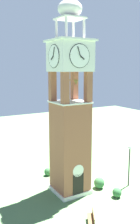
# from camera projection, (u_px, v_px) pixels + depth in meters

# --- Properties ---
(ground) EXTENTS (80.00, 80.00, 0.00)m
(ground) POSITION_uv_depth(u_px,v_px,m) (70.00, 191.00, 23.14)
(ground) COLOR #517547
(clock_tower) EXTENTS (3.45, 3.45, 17.25)m
(clock_tower) POSITION_uv_depth(u_px,v_px,m) (70.00, 117.00, 21.91)
(clock_tower) COLOR #93543D
(clock_tower) RESTS_ON ground
(park_bench) EXTENTS (1.20, 1.60, 0.95)m
(park_bench) POSITION_uv_depth(u_px,v_px,m) (92.00, 219.00, 18.00)
(park_bench) COLOR brown
(park_bench) RESTS_ON ground
(lamp_post) EXTENTS (0.36, 0.36, 4.13)m
(lamp_post) POSITION_uv_depth(u_px,v_px,m) (129.00, 158.00, 23.70)
(lamp_post) COLOR black
(lamp_post) RESTS_ON ground
(trash_bin) EXTENTS (0.52, 0.52, 0.80)m
(trash_bin) POSITION_uv_depth(u_px,v_px,m) (88.00, 165.00, 28.21)
(trash_bin) COLOR #2D2D33
(trash_bin) RESTS_ON ground
(shrub_near_entry) EXTENTS (1.00, 1.00, 1.07)m
(shrub_near_entry) POSITION_uv_depth(u_px,v_px,m) (99.00, 183.00, 23.61)
(shrub_near_entry) COLOR #336638
(shrub_near_entry) RESTS_ON ground
(shrub_left_of_tower) EXTENTS (0.71, 0.71, 0.85)m
(shrub_left_of_tower) POSITION_uv_depth(u_px,v_px,m) (48.00, 172.00, 26.40)
(shrub_left_of_tower) COLOR #336638
(shrub_left_of_tower) RESTS_ON ground
(shrub_behind_bench) EXTENTS (0.80, 0.80, 0.88)m
(shrub_behind_bench) POSITION_uv_depth(u_px,v_px,m) (117.00, 193.00, 21.93)
(shrub_behind_bench) COLOR #336638
(shrub_behind_bench) RESTS_ON ground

